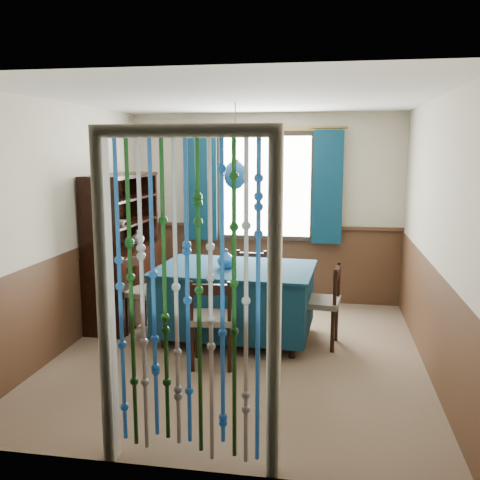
% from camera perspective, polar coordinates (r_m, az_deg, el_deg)
% --- Properties ---
extents(floor, '(4.00, 4.00, 0.00)m').
position_cam_1_polar(floor, '(5.50, -0.02, -12.03)').
color(floor, brown).
rests_on(floor, ground).
extents(ceiling, '(4.00, 4.00, 0.00)m').
position_cam_1_polar(ceiling, '(5.13, -0.02, 14.88)').
color(ceiling, silver).
rests_on(ceiling, ground).
extents(wall_back, '(3.60, 0.00, 3.60)m').
position_cam_1_polar(wall_back, '(7.13, 2.67, 3.35)').
color(wall_back, '#BFB59C').
rests_on(wall_back, ground).
extents(wall_front, '(3.60, 0.00, 3.60)m').
position_cam_1_polar(wall_front, '(3.25, -5.93, -4.34)').
color(wall_front, '#BFB59C').
rests_on(wall_front, ground).
extents(wall_left, '(0.00, 4.00, 4.00)m').
position_cam_1_polar(wall_left, '(5.75, -18.01, 1.35)').
color(wall_left, '#BFB59C').
rests_on(wall_left, ground).
extents(wall_right, '(0.00, 4.00, 4.00)m').
position_cam_1_polar(wall_right, '(5.19, 19.99, 0.39)').
color(wall_right, '#BFB59C').
rests_on(wall_right, ground).
extents(wainscot_back, '(3.60, 0.00, 3.60)m').
position_cam_1_polar(wainscot_back, '(7.24, 2.61, -2.58)').
color(wainscot_back, '#442A1A').
rests_on(wainscot_back, ground).
extents(wainscot_front, '(3.60, 0.00, 3.60)m').
position_cam_1_polar(wainscot_front, '(3.52, -5.64, -16.20)').
color(wainscot_front, '#442A1A').
rests_on(wainscot_front, ground).
extents(wainscot_left, '(0.00, 4.00, 4.00)m').
position_cam_1_polar(wainscot_left, '(5.89, -17.50, -5.89)').
color(wainscot_left, '#442A1A').
rests_on(wainscot_left, ground).
extents(wainscot_right, '(0.00, 4.00, 4.00)m').
position_cam_1_polar(wainscot_right, '(5.35, 19.37, -7.56)').
color(wainscot_right, '#442A1A').
rests_on(wainscot_right, ground).
extents(window, '(1.32, 0.12, 1.42)m').
position_cam_1_polar(window, '(7.06, 2.64, 5.72)').
color(window, black).
rests_on(window, wall_back).
extents(doorway, '(1.16, 0.12, 2.18)m').
position_cam_1_polar(doorway, '(3.36, -5.59, -7.40)').
color(doorway, silver).
rests_on(doorway, ground).
extents(dining_table, '(1.70, 1.22, 0.79)m').
position_cam_1_polar(dining_table, '(5.78, -0.48, -6.17)').
color(dining_table, '#0C2C3F').
rests_on(dining_table, floor).
extents(chair_near, '(0.47, 0.45, 0.86)m').
position_cam_1_polar(chair_near, '(5.07, -2.98, -8.45)').
color(chair_near, black).
rests_on(chair_near, floor).
extents(chair_far, '(0.41, 0.39, 0.82)m').
position_cam_1_polar(chair_far, '(6.42, 1.06, -4.71)').
color(chair_far, black).
rests_on(chair_far, floor).
extents(chair_left, '(0.52, 0.53, 0.88)m').
position_cam_1_polar(chair_left, '(6.05, -10.09, -5.49)').
color(chair_left, black).
rests_on(chair_left, floor).
extents(chair_right, '(0.45, 0.47, 0.86)m').
position_cam_1_polar(chair_right, '(5.65, 8.75, -6.62)').
color(chair_right, black).
rests_on(chair_right, floor).
extents(sideboard, '(0.49, 1.34, 1.75)m').
position_cam_1_polar(sideboard, '(6.53, -12.28, -3.20)').
color(sideboard, black).
rests_on(sideboard, floor).
extents(pendant_lamp, '(0.23, 0.23, 0.87)m').
position_cam_1_polar(pendant_lamp, '(5.56, -0.50, 6.98)').
color(pendant_lamp, olive).
rests_on(pendant_lamp, ceiling).
extents(vase_table, '(0.22, 0.22, 0.18)m').
position_cam_1_polar(vase_table, '(5.63, -1.45, -2.09)').
color(vase_table, '#164E9A').
rests_on(vase_table, dining_table).
extents(bowl_shelf, '(0.25, 0.25, 0.05)m').
position_cam_1_polar(bowl_shelf, '(6.16, -12.87, 1.84)').
color(bowl_shelf, beige).
rests_on(bowl_shelf, sideboard).
extents(vase_sideboard, '(0.18, 0.18, 0.19)m').
position_cam_1_polar(vase_sideboard, '(6.74, -10.87, 0.40)').
color(vase_sideboard, beige).
rests_on(vase_sideboard, sideboard).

